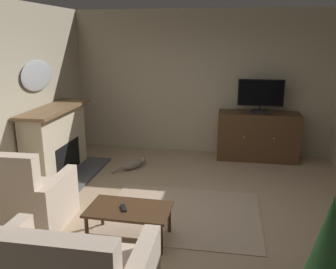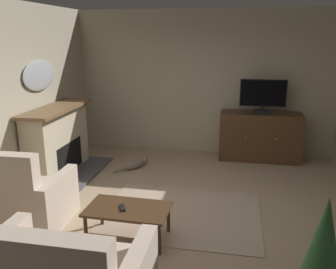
{
  "view_description": "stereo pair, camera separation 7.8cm",
  "coord_description": "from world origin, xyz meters",
  "px_view_note": "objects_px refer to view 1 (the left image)",
  "views": [
    {
      "loc": [
        0.57,
        -4.3,
        2.33
      ],
      "look_at": [
        -0.21,
        0.2,
        1.07
      ],
      "focal_mm": 38.29,
      "sensor_mm": 36.0,
      "label": 1
    },
    {
      "loc": [
        0.65,
        -4.29,
        2.33
      ],
      "look_at": [
        -0.21,
        0.2,
        1.07
      ],
      "focal_mm": 38.29,
      "sensor_mm": 36.0,
      "label": 2
    }
  ],
  "objects_px": {
    "wall_mirror_oval": "(37,76)",
    "tv_remote": "(124,208)",
    "fireplace": "(57,143)",
    "coffee_table": "(129,212)",
    "cat": "(133,164)",
    "television": "(261,95)",
    "armchair_beside_cabinet": "(31,201)",
    "tv_cabinet": "(257,137)"
  },
  "relations": [
    {
      "from": "television",
      "to": "cat",
      "type": "distance_m",
      "value": 2.68
    },
    {
      "from": "armchair_beside_cabinet",
      "to": "cat",
      "type": "xyz_separation_m",
      "value": [
        0.72,
        2.18,
        -0.25
      ]
    },
    {
      "from": "television",
      "to": "armchair_beside_cabinet",
      "type": "distance_m",
      "value": 4.36
    },
    {
      "from": "tv_remote",
      "to": "armchair_beside_cabinet",
      "type": "bearing_deg",
      "value": 59.56
    },
    {
      "from": "tv_cabinet",
      "to": "cat",
      "type": "relative_size",
      "value": 2.61
    },
    {
      "from": "wall_mirror_oval",
      "to": "coffee_table",
      "type": "height_order",
      "value": "wall_mirror_oval"
    },
    {
      "from": "wall_mirror_oval",
      "to": "coffee_table",
      "type": "bearing_deg",
      "value": -41.45
    },
    {
      "from": "tv_cabinet",
      "to": "television",
      "type": "xyz_separation_m",
      "value": [
        0.0,
        -0.05,
        0.83
      ]
    },
    {
      "from": "coffee_table",
      "to": "armchair_beside_cabinet",
      "type": "relative_size",
      "value": 0.93
    },
    {
      "from": "wall_mirror_oval",
      "to": "coffee_table",
      "type": "relative_size",
      "value": 0.99
    },
    {
      "from": "wall_mirror_oval",
      "to": "tv_remote",
      "type": "distance_m",
      "value": 2.96
    },
    {
      "from": "tv_cabinet",
      "to": "armchair_beside_cabinet",
      "type": "distance_m",
      "value": 4.3
    },
    {
      "from": "armchair_beside_cabinet",
      "to": "cat",
      "type": "bearing_deg",
      "value": 71.62
    },
    {
      "from": "wall_mirror_oval",
      "to": "tv_cabinet",
      "type": "relative_size",
      "value": 0.64
    },
    {
      "from": "tv_remote",
      "to": "cat",
      "type": "xyz_separation_m",
      "value": [
        -0.52,
        2.3,
        -0.32
      ]
    },
    {
      "from": "armchair_beside_cabinet",
      "to": "coffee_table",
      "type": "bearing_deg",
      "value": -4.51
    },
    {
      "from": "fireplace",
      "to": "coffee_table",
      "type": "relative_size",
      "value": 1.79
    },
    {
      "from": "fireplace",
      "to": "coffee_table",
      "type": "bearing_deg",
      "value": -45.21
    },
    {
      "from": "coffee_table",
      "to": "armchair_beside_cabinet",
      "type": "bearing_deg",
      "value": 175.49
    },
    {
      "from": "cat",
      "to": "tv_cabinet",
      "type": "bearing_deg",
      "value": 22.75
    },
    {
      "from": "television",
      "to": "tv_remote",
      "type": "height_order",
      "value": "television"
    },
    {
      "from": "fireplace",
      "to": "cat",
      "type": "bearing_deg",
      "value": 22.98
    },
    {
      "from": "fireplace",
      "to": "coffee_table",
      "type": "xyz_separation_m",
      "value": [
        1.76,
        -1.77,
        -0.21
      ]
    },
    {
      "from": "wall_mirror_oval",
      "to": "television",
      "type": "distance_m",
      "value": 3.95
    },
    {
      "from": "coffee_table",
      "to": "cat",
      "type": "height_order",
      "value": "coffee_table"
    },
    {
      "from": "armchair_beside_cabinet",
      "to": "tv_remote",
      "type": "bearing_deg",
      "value": -5.89
    },
    {
      "from": "cat",
      "to": "television",
      "type": "bearing_deg",
      "value": 21.58
    },
    {
      "from": "coffee_table",
      "to": "wall_mirror_oval",
      "type": "bearing_deg",
      "value": 138.55
    },
    {
      "from": "tv_cabinet",
      "to": "armchair_beside_cabinet",
      "type": "xyz_separation_m",
      "value": [
        -2.96,
        -3.11,
        -0.11
      ]
    },
    {
      "from": "tv_remote",
      "to": "armchair_beside_cabinet",
      "type": "distance_m",
      "value": 1.25
    },
    {
      "from": "coffee_table",
      "to": "armchair_beside_cabinet",
      "type": "height_order",
      "value": "armchair_beside_cabinet"
    },
    {
      "from": "television",
      "to": "cat",
      "type": "bearing_deg",
      "value": -158.42
    },
    {
      "from": "tv_cabinet",
      "to": "coffee_table",
      "type": "height_order",
      "value": "tv_cabinet"
    },
    {
      "from": "tv_remote",
      "to": "cat",
      "type": "distance_m",
      "value": 2.38
    },
    {
      "from": "television",
      "to": "armchair_beside_cabinet",
      "type": "bearing_deg",
      "value": -134.03
    },
    {
      "from": "coffee_table",
      "to": "tv_remote",
      "type": "relative_size",
      "value": 5.76
    },
    {
      "from": "wall_mirror_oval",
      "to": "coffee_table",
      "type": "xyz_separation_m",
      "value": [
        2.01,
        -1.77,
        -1.35
      ]
    },
    {
      "from": "fireplace",
      "to": "tv_remote",
      "type": "distance_m",
      "value": 2.48
    },
    {
      "from": "wall_mirror_oval",
      "to": "tv_remote",
      "type": "xyz_separation_m",
      "value": [
        1.95,
        -1.8,
        -1.3
      ]
    },
    {
      "from": "coffee_table",
      "to": "fireplace",
      "type": "bearing_deg",
      "value": 134.79
    },
    {
      "from": "tv_remote",
      "to": "cat",
      "type": "height_order",
      "value": "tv_remote"
    },
    {
      "from": "tv_cabinet",
      "to": "tv_remote",
      "type": "height_order",
      "value": "tv_cabinet"
    }
  ]
}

